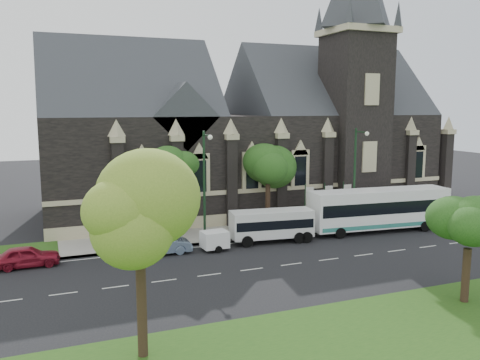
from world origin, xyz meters
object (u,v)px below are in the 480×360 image
street_lamp_near (356,172)px  tour_coach (379,209)px  tree_park_east (469,220)px  banner_flag_right (346,199)px  tree_walk_left (171,169)px  banner_flag_center (327,200)px  street_lamp_mid (205,181)px  tree_park_near (143,212)px  tree_walk_right (269,163)px  car_far_red (27,256)px  banner_flag_left (308,202)px  shuttle_bus (272,224)px  box_trailer (215,240)px  sedan (161,244)px

street_lamp_near → tour_coach: street_lamp_near is taller
tree_park_east → banner_flag_right: bearing=77.4°
tree_walk_left → banner_flag_center: (14.08, -1.70, -3.35)m
street_lamp_mid → tour_coach: street_lamp_mid is taller
street_lamp_near → street_lamp_mid: same height
street_lamp_near → street_lamp_mid: size_ratio=1.00×
tree_park_near → tree_walk_right: (14.98, 19.48, -0.60)m
tree_park_east → tour_coach: size_ratio=0.49×
tour_coach → tree_walk_right: bearing=153.1°
tree_park_east → banner_flag_right: size_ratio=1.57×
car_far_red → street_lamp_mid: bearing=-87.0°
banner_flag_right → tour_coach: banner_flag_right is taller
tree_park_east → tree_walk_left: 23.36m
tree_walk_left → banner_flag_left: 12.66m
car_far_red → shuttle_bus: bearing=-92.1°
box_trailer → street_lamp_mid: bearing=88.8°
tree_walk_right → tree_walk_left: (-9.01, -0.01, -0.08)m
banner_flag_right → tree_walk_right: bearing=166.4°
banner_flag_center → sedan: bearing=-168.5°
banner_flag_left → banner_flag_center: bearing=0.0°
tree_walk_right → street_lamp_mid: street_lamp_mid is taller
banner_flag_right → street_lamp_near: bearing=-98.6°
sedan → shuttle_bus: bearing=-87.8°
banner_flag_center → sedan: banner_flag_center is taller
street_lamp_mid → tour_coach: bearing=-5.7°
tree_park_east → banner_flag_right: 18.91m
tree_park_near → street_lamp_mid: bearing=63.9°
banner_flag_left → tree_park_east: bearing=-90.3°
tree_walk_left → tour_coach: bearing=-16.6°
banner_flag_center → street_lamp_near: bearing=-48.1°
tree_walk_right → car_far_red: (-20.31, -4.55, -5.08)m
tree_walk_left → tree_park_east: bearing=-59.1°
banner_flag_center → car_far_red: (-25.38, -2.84, -1.65)m
tree_park_east → banner_flag_center: (2.11, 18.32, -2.24)m
tree_walk_left → street_lamp_near: street_lamp_near is taller
tree_walk_right → banner_flag_left: bearing=-29.1°
banner_flag_left → banner_flag_center: same height
tree_walk_right → sedan: size_ratio=1.71×
tree_park_near → car_far_red: (-5.33, 14.93, -5.68)m
tree_walk_left → banner_flag_left: bearing=-8.0°
street_lamp_mid → banner_flag_center: size_ratio=2.25×
box_trailer → tree_walk_left: bearing=104.6°
tree_park_east → banner_flag_center: size_ratio=1.57×
sedan → car_far_red: bearing=88.6°
tree_walk_right → shuttle_bus: 6.81m
banner_flag_right → sedan: (-18.22, -3.30, -1.63)m
tree_walk_right → shuttle_bus: tree_walk_right is taller
street_lamp_near → box_trailer: (-13.89, -1.94, -4.26)m
banner_flag_center → tour_coach: size_ratio=0.31×
car_far_red → box_trailer: bearing=-95.4°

